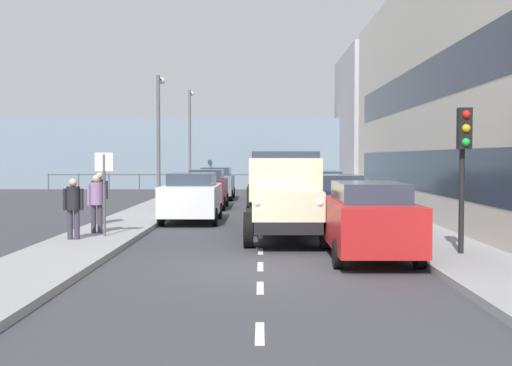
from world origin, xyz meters
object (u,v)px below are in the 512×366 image
car_grey_oppositeside_2 (216,183)px  traffic_light_near (464,148)px  car_red_kerbside_near (368,219)px  street_sign (104,179)px  car_maroon_oppositeside_1 (207,188)px  pedestrian_couple_b (73,204)px  car_white_oppositeside_0 (192,197)px  car_navy_kerbside_1 (336,200)px  pedestrian_by_lamp (100,194)px  lamp_post_promenade (159,127)px  car_black_kerbside_2 (320,191)px  pedestrian_near_railing (97,199)px  lamp_post_far (190,131)px  truck_vintage_cream (285,198)px

car_grey_oppositeside_2 → traffic_light_near: bearing=108.4°
car_red_kerbside_near → street_sign: street_sign is taller
car_maroon_oppositeside_1 → pedestrian_couple_b: bearing=78.7°
car_red_kerbside_near → street_sign: size_ratio=1.98×
car_white_oppositeside_0 → street_sign: 5.55m
car_navy_kerbside_1 → pedestrian_by_lamp: pedestrian_by_lamp is taller
traffic_light_near → lamp_post_promenade: 17.11m
car_black_kerbside_2 → pedestrian_near_railing: size_ratio=2.77×
car_navy_kerbside_1 → pedestrian_by_lamp: size_ratio=2.73×
car_black_kerbside_2 → pedestrian_by_lamp: 9.44m
car_red_kerbside_near → car_black_kerbside_2: same height
car_navy_kerbside_1 → pedestrian_couple_b: (7.25, 4.12, 0.18)m
car_navy_kerbside_1 → pedestrian_couple_b: pedestrian_couple_b is taller
lamp_post_far → street_sign: bearing=90.6°
car_black_kerbside_2 → car_navy_kerbside_1: bearing=90.0°
car_maroon_oppositeside_1 → pedestrian_near_railing: size_ratio=2.43×
traffic_light_near → lamp_post_far: size_ratio=0.51×
truck_vintage_cream → pedestrian_couple_b: (5.50, 0.88, -0.11)m
car_navy_kerbside_1 → lamp_post_promenade: 10.90m
pedestrian_near_railing → street_sign: (-0.39, 0.67, 0.58)m
pedestrian_by_lamp → car_black_kerbside_2: bearing=-142.9°
pedestrian_by_lamp → lamp_post_promenade: lamp_post_promenade is taller
car_black_kerbside_2 → street_sign: (6.62, 8.82, 0.79)m
lamp_post_promenade → lamp_post_far: 12.02m
traffic_light_near → street_sign: bearing=-20.2°
truck_vintage_cream → lamp_post_far: lamp_post_far is taller
pedestrian_near_railing → car_red_kerbside_near: bearing=153.0°
truck_vintage_cream → car_navy_kerbside_1: 3.70m
pedestrian_near_railing → pedestrian_by_lamp: 2.50m
car_maroon_oppositeside_1 → car_white_oppositeside_0: bearing=90.0°
car_navy_kerbside_1 → car_black_kerbside_2: size_ratio=0.99×
car_white_oppositeside_0 → car_red_kerbside_near: bearing=120.8°
car_navy_kerbside_1 → car_maroon_oppositeside_1: (4.82, -8.02, -0.00)m
car_red_kerbside_near → car_maroon_oppositeside_1: (4.82, -14.29, -0.00)m
car_white_oppositeside_0 → pedestrian_by_lamp: size_ratio=2.43×
pedestrian_near_railing → lamp_post_promenade: size_ratio=0.29×
car_navy_kerbside_1 → car_white_oppositeside_0: size_ratio=1.12×
traffic_light_near → car_navy_kerbside_1: bearing=-72.8°
car_red_kerbside_near → car_white_oppositeside_0: (4.82, -8.08, -0.00)m
street_sign → lamp_post_far: bearing=-89.4°
truck_vintage_cream → pedestrian_couple_b: 5.57m
car_red_kerbside_near → traffic_light_near: bearing=171.8°
pedestrian_by_lamp → street_sign: (-0.91, 3.12, 0.57)m
car_maroon_oppositeside_1 → lamp_post_far: size_ratio=0.63×
car_maroon_oppositeside_1 → lamp_post_far: lamp_post_far is taller
traffic_light_near → lamp_post_far: 28.04m
car_navy_kerbside_1 → traffic_light_near: traffic_light_near is taller
car_black_kerbside_2 → car_maroon_oppositeside_1: size_ratio=1.14×
car_red_kerbside_near → car_black_kerbside_2: 11.71m
lamp_post_far → street_sign: 23.48m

